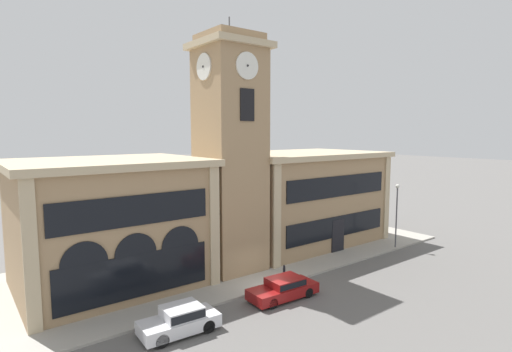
{
  "coord_description": "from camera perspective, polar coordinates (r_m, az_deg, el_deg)",
  "views": [
    {
      "loc": [
        -16.45,
        -19.6,
        10.38
      ],
      "look_at": [
        0.79,
        2.72,
        7.29
      ],
      "focal_mm": 28.0,
      "sensor_mm": 36.0,
      "label": 1
    }
  ],
  "objects": [
    {
      "name": "parked_car_mid",
      "position": [
        26.02,
        3.97,
        -15.62
      ],
      "size": [
        4.61,
        2.06,
        1.31
      ],
      "rotation": [
        0.0,
        0.0,
        3.09
      ],
      "color": "maroon",
      "rests_on": "ground_plane"
    },
    {
      "name": "street_lamp",
      "position": [
        37.56,
        19.48,
        -4.06
      ],
      "size": [
        0.36,
        0.36,
        5.68
      ],
      "color": "#4C4C51",
      "rests_on": "sidewalk_kerb"
    },
    {
      "name": "bollard",
      "position": [
        28.61,
        4.04,
        -13.6
      ],
      "size": [
        0.18,
        0.18,
        1.06
      ],
      "color": "black",
      "rests_on": "sidewalk_kerb"
    },
    {
      "name": "town_hall_right_wing",
      "position": [
        38.01,
        6.39,
        -3.0
      ],
      "size": [
        15.28,
        9.96,
        8.52
      ],
      "color": "#9E7F5B",
      "rests_on": "ground_plane"
    },
    {
      "name": "clock_tower",
      "position": [
        29.48,
        -3.71,
        3.02
      ],
      "size": [
        4.88,
        4.88,
        18.55
      ],
      "color": "#9E7F5B",
      "rests_on": "ground_plane"
    },
    {
      "name": "sidewalk_kerb",
      "position": [
        32.92,
        -5.77,
        -12.01
      ],
      "size": [
        41.94,
        13.98,
        0.15
      ],
      "color": "#A39E93",
      "rests_on": "ground_plane"
    },
    {
      "name": "town_hall_left_wing",
      "position": [
        28.81,
        -20.15,
        -6.26
      ],
      "size": [
        12.18,
        9.96,
        8.6
      ],
      "color": "#9E7F5B",
      "rests_on": "ground_plane"
    },
    {
      "name": "parked_car_near",
      "position": [
        22.29,
        -10.78,
        -19.46
      ],
      "size": [
        4.15,
        2.05,
        1.43
      ],
      "rotation": [
        0.0,
        0.0,
        3.09
      ],
      "color": "silver",
      "rests_on": "ground_plane"
    },
    {
      "name": "ground_plane",
      "position": [
        27.61,
        2.24,
        -15.83
      ],
      "size": [
        300.0,
        300.0,
        0.0
      ],
      "primitive_type": "plane",
      "color": "#605E5B"
    }
  ]
}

